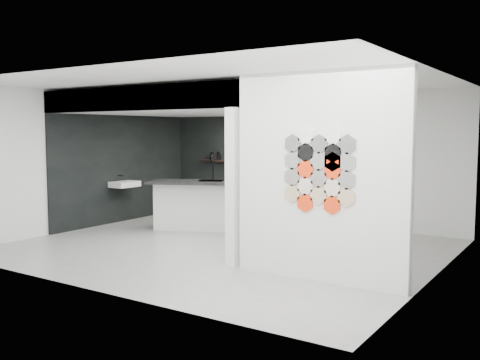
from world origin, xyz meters
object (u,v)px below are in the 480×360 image
Objects in this scene: stockpot at (215,156)px; kettle at (304,160)px; kitchen_island at (197,204)px; bottle_dark at (235,157)px; utensil_cup at (219,157)px; glass_vase at (308,160)px; wall_basin at (125,184)px; glass_bowl at (308,161)px; partition_panel at (320,177)px.

stockpot is 2.37m from kettle.
kitchen_island reaches higher than stockpot.
kitchen_island is 13.20× the size of bottle_dark.
bottle_dark is (-1.79, 0.00, 0.01)m from kettle.
bottle_dark is at bearing 0.00° from utensil_cup.
stockpot reaches higher than kettle.
stockpot reaches higher than utensil_cup.
glass_vase reaches higher than utensil_cup.
wall_basin is 1.83m from kitchen_island.
glass_bowl is at bearing 0.00° from glass_vase.
partition_panel is 20.37× the size of glass_vase.
kitchen_island reaches higher than utensil_cup.
utensil_cup is (0.12, 0.00, -0.04)m from stockpot.
wall_basin is (-5.46, 1.80, -0.55)m from partition_panel.
glass_vase is (0.09, 0.00, 0.00)m from kettle.
stockpot is at bearing 180.00° from utensil_cup.
glass_bowl is at bearing 31.35° from wall_basin.
partition_panel is 24.36× the size of utensil_cup.
stockpot is at bearing 179.44° from kettle.
kettle is 1.79m from bottle_dark.
kitchen_island is 17.94× the size of utensil_cup.
kettle is at bearing 0.00° from utensil_cup.
kitchen_island is 2.57m from glass_vase.
partition_panel is at bearing -61.77° from glass_vase.
utensil_cup is (1.05, 2.07, 0.53)m from wall_basin.
glass_vase is at bearing 0.00° from bottle_dark.
kettle is at bearing 0.00° from bottle_dark.
partition_panel is 5.96m from stockpot.
kitchen_island reaches higher than wall_basin.
glass_bowl reaches higher than wall_basin.
kettle is at bearing 180.00° from glass_vase.
utensil_cup is at bearing 63.07° from wall_basin.
glass_vase is (2.46, 0.00, -0.02)m from stockpot.
glass_vase is at bearing -0.56° from kettle.
wall_basin is at bearing -148.65° from glass_vase.
utensil_cup is at bearing 180.00° from glass_bowl.
stockpot reaches higher than glass_bowl.
kitchen_island reaches higher than glass_bowl.
stockpot is (-0.85, 1.80, 0.90)m from kitchen_island.
kitchen_island is at bearing -81.39° from bottle_dark.
bottle_dark is (-1.88, 0.00, 0.03)m from glass_bowl.
bottle_dark is (1.51, 2.07, 0.55)m from wall_basin.
kettle is 0.09m from glass_bowl.
glass_vase is at bearing 0.00° from glass_bowl.
bottle_dark is (-3.95, 3.87, -0.00)m from partition_panel.
wall_basin is at bearing 161.77° from partition_panel.
wall_basin is 3.93m from kettle.
glass_bowl is (2.46, 0.00, -0.04)m from stockpot.
kitchen_island is 2.02m from bottle_dark.
wall_basin is 3.91× the size of kettle.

